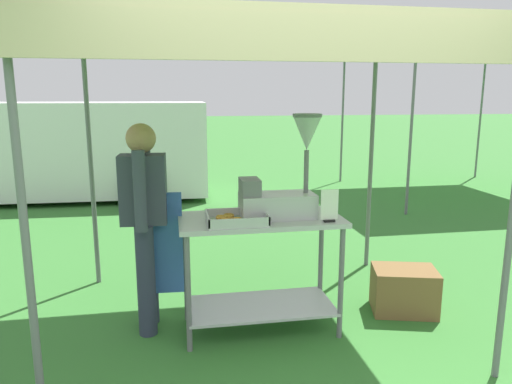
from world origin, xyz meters
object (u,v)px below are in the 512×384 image
(menu_sign, at_px, (329,208))
(vendor, at_px, (145,217))
(stall_canopy, at_px, (258,43))
(donut_tray, at_px, (236,220))
(supply_crate, at_px, (404,290))
(neighbour_tent, at_px, (459,57))
(van_white, at_px, (43,149))
(donut_cart, at_px, (261,252))
(donut_fryer, at_px, (283,184))

(menu_sign, distance_m, vendor, 1.38)
(stall_canopy, xyz_separation_m, donut_tray, (-0.21, -0.21, -1.25))
(supply_crate, height_order, neighbour_tent, neighbour_tent)
(stall_canopy, xyz_separation_m, supply_crate, (1.25, -0.01, -1.99))
(donut_tray, relative_size, van_white, 0.07)
(donut_tray, relative_size, vendor, 0.27)
(stall_canopy, distance_m, neighbour_tent, 6.42)
(stall_canopy, height_order, vendor, stall_canopy)
(donut_tray, xyz_separation_m, van_white, (-2.69, 5.69, -0.05))
(vendor, distance_m, neighbour_tent, 7.17)
(stall_canopy, relative_size, donut_cart, 2.44)
(van_white, bearing_deg, donut_fryer, -61.23)
(vendor, bearing_deg, donut_tray, -23.21)
(donut_cart, relative_size, supply_crate, 2.05)
(neighbour_tent, bearing_deg, vendor, -140.03)
(donut_fryer, relative_size, neighbour_tent, 0.23)
(donut_cart, bearing_deg, neighbour_tent, 45.97)
(vendor, xyz_separation_m, neighbour_tent, (5.36, 4.49, 1.57))
(donut_fryer, relative_size, menu_sign, 3.23)
(supply_crate, relative_size, neighbour_tent, 0.18)
(donut_tray, distance_m, neighbour_tent, 6.88)
(donut_cart, height_order, vendor, vendor)
(van_white, xyz_separation_m, neighbour_tent, (7.40, -0.92, 1.60))
(donut_cart, height_order, donut_tray, donut_tray)
(supply_crate, bearing_deg, vendor, 177.86)
(donut_fryer, xyz_separation_m, supply_crate, (1.09, 0.10, -0.97))
(donut_cart, xyz_separation_m, menu_sign, (0.47, -0.21, 0.37))
(donut_tray, distance_m, vendor, 0.71)
(stall_canopy, xyz_separation_m, van_white, (-2.90, 5.48, -1.30))
(donut_cart, bearing_deg, donut_fryer, -3.48)
(donut_cart, height_order, supply_crate, donut_cart)
(van_white, relative_size, neighbour_tent, 1.72)
(stall_canopy, bearing_deg, donut_tray, -134.01)
(van_white, bearing_deg, donut_tray, -64.67)
(donut_fryer, bearing_deg, menu_sign, -33.65)
(donut_fryer, height_order, supply_crate, donut_fryer)
(donut_fryer, relative_size, supply_crate, 1.29)
(supply_crate, xyz_separation_m, van_white, (-4.15, 5.49, 0.69))
(donut_fryer, bearing_deg, stall_canopy, 147.22)
(donut_cart, distance_m, donut_fryer, 0.55)
(donut_cart, distance_m, vendor, 0.91)
(stall_canopy, xyz_separation_m, donut_fryer, (0.17, -0.11, -1.02))
(donut_cart, height_order, donut_fryer, donut_fryer)
(vendor, relative_size, van_white, 0.28)
(van_white, bearing_deg, supply_crate, -52.89)
(donut_fryer, bearing_deg, supply_crate, 5.06)
(donut_cart, xyz_separation_m, neighbour_tent, (4.50, 4.66, 1.84))
(menu_sign, bearing_deg, van_white, 120.20)
(van_white, bearing_deg, menu_sign, -59.80)
(stall_canopy, height_order, donut_cart, stall_canopy)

